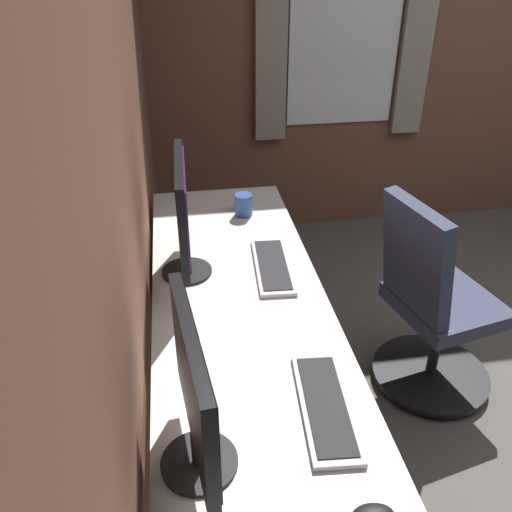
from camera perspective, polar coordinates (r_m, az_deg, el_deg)
name	(u,v)px	position (r m, az deg, el deg)	size (l,w,h in m)	color
wall_back	(108,172)	(1.65, -15.38, 8.55)	(4.62, 0.10, 2.60)	brown
wall_right	(465,36)	(4.14, 21.24, 20.84)	(0.10, 4.86, 2.60)	brown
window_panel	(347,12)	(3.72, 9.55, 24.11)	(0.02, 0.72, 1.40)	white
curtain_near	(422,11)	(3.87, 17.10, 23.52)	(0.05, 0.20, 1.56)	#9E937F
curtain_far	(271,14)	(3.58, 1.65, 24.20)	(0.05, 0.20, 1.56)	#9E937F
desk	(243,324)	(2.01, -1.42, -7.17)	(2.13, 0.65, 0.73)	white
drawer_pedestal	(224,310)	(2.60, -3.44, -5.70)	(0.40, 0.51, 0.69)	white
monitor_primary	(195,393)	(1.30, -6.48, -14.23)	(0.47, 0.20, 0.44)	black
monitor_secondary	(183,213)	(2.05, -7.72, 4.57)	(0.50, 0.20, 0.47)	black
keyboard_main	(325,405)	(1.61, 7.35, -15.40)	(0.43, 0.17, 0.02)	silver
keyboard_spare	(273,266)	(2.19, 1.77, -1.05)	(0.43, 0.17, 0.02)	silver
coffee_mug	(243,205)	(2.59, -1.33, 5.46)	(0.13, 0.09, 0.11)	#335193
office_chair	(432,308)	(2.55, 18.08, -5.28)	(0.56, 0.59, 0.97)	#383D56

